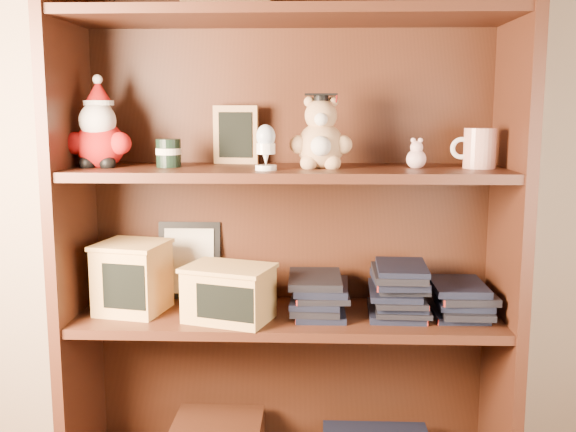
# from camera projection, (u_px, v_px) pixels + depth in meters

# --- Properties ---
(bookcase) EXTENTS (1.20, 0.35, 1.60)m
(bookcase) POSITION_uv_depth(u_px,v_px,m) (288.00, 228.00, 1.86)
(bookcase) COLOR #411F12
(bookcase) RESTS_ON ground
(shelf_lower) EXTENTS (1.14, 0.33, 0.02)m
(shelf_lower) POSITION_uv_depth(u_px,v_px,m) (288.00, 318.00, 1.85)
(shelf_lower) COLOR #411F12
(shelf_lower) RESTS_ON ground
(shelf_upper) EXTENTS (1.14, 0.33, 0.02)m
(shelf_upper) POSITION_uv_depth(u_px,v_px,m) (288.00, 172.00, 1.78)
(shelf_upper) COLOR #411F12
(shelf_upper) RESTS_ON ground
(santa_plush) EXTENTS (0.18, 0.13, 0.25)m
(santa_plush) POSITION_uv_depth(u_px,v_px,m) (99.00, 133.00, 1.78)
(santa_plush) COLOR #A50F0F
(santa_plush) RESTS_ON shelf_upper
(teachers_tin) EXTENTS (0.07, 0.07, 0.07)m
(teachers_tin) POSITION_uv_depth(u_px,v_px,m) (169.00, 153.00, 1.79)
(teachers_tin) COLOR black
(teachers_tin) RESTS_ON shelf_upper
(chalkboard_plaque) EXTENTS (0.13, 0.07, 0.16)m
(chalkboard_plaque) POSITION_uv_depth(u_px,v_px,m) (236.00, 136.00, 1.89)
(chalkboard_plaque) COLOR #9E7547
(chalkboard_plaque) RESTS_ON shelf_upper
(egg_cup) EXTENTS (0.05, 0.05, 0.12)m
(egg_cup) POSITION_uv_depth(u_px,v_px,m) (266.00, 146.00, 1.70)
(egg_cup) COLOR white
(egg_cup) RESTS_ON shelf_upper
(grad_teddy_bear) EXTENTS (0.16, 0.14, 0.20)m
(grad_teddy_bear) POSITION_uv_depth(u_px,v_px,m) (321.00, 139.00, 1.76)
(grad_teddy_bear) COLOR tan
(grad_teddy_bear) RESTS_ON shelf_upper
(pink_figurine) EXTENTS (0.05, 0.05, 0.08)m
(pink_figurine) POSITION_uv_depth(u_px,v_px,m) (416.00, 156.00, 1.76)
(pink_figurine) COLOR beige
(pink_figurine) RESTS_ON shelf_upper
(teacher_mug) EXTENTS (0.12, 0.08, 0.10)m
(teacher_mug) POSITION_uv_depth(u_px,v_px,m) (479.00, 148.00, 1.75)
(teacher_mug) COLOR silver
(teacher_mug) RESTS_ON shelf_upper
(certificate_frame) EXTENTS (0.18, 0.05, 0.23)m
(certificate_frame) POSITION_uv_depth(u_px,v_px,m) (189.00, 260.00, 1.97)
(certificate_frame) COLOR black
(certificate_frame) RESTS_ON shelf_lower
(treats_box) EXTENTS (0.21, 0.21, 0.19)m
(treats_box) POSITION_uv_depth(u_px,v_px,m) (133.00, 277.00, 1.84)
(treats_box) COLOR tan
(treats_box) RESTS_ON shelf_lower
(pencils_box) EXTENTS (0.26, 0.22, 0.15)m
(pencils_box) POSITION_uv_depth(u_px,v_px,m) (229.00, 293.00, 1.77)
(pencils_box) COLOR tan
(pencils_box) RESTS_ON shelf_lower
(book_stack_left) EXTENTS (0.14, 0.20, 0.10)m
(book_stack_left) POSITION_uv_depth(u_px,v_px,m) (319.00, 297.00, 1.83)
(book_stack_left) COLOR black
(book_stack_left) RESTS_ON shelf_lower
(book_stack_mid) EXTENTS (0.14, 0.20, 0.14)m
(book_stack_mid) POSITION_uv_depth(u_px,v_px,m) (398.00, 289.00, 1.82)
(book_stack_mid) COLOR black
(book_stack_mid) RESTS_ON shelf_lower
(book_stack_right) EXTENTS (0.14, 0.20, 0.08)m
(book_stack_right) POSITION_uv_depth(u_px,v_px,m) (461.00, 301.00, 1.82)
(book_stack_right) COLOR black
(book_stack_right) RESTS_ON shelf_lower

